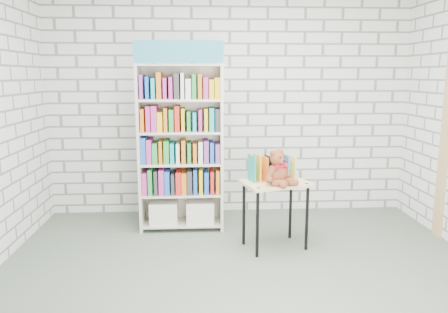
{
  "coord_description": "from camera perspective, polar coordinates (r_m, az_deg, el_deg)",
  "views": [
    {
      "loc": [
        -0.39,
        -3.49,
        1.74
      ],
      "look_at": [
        -0.13,
        0.95,
        0.91
      ],
      "focal_mm": 35.0,
      "sensor_mm": 36.0,
      "label": 1
    }
  ],
  "objects": [
    {
      "name": "teddy_bear",
      "position": [
        4.28,
        7.11,
        -1.85
      ],
      "size": [
        0.33,
        0.32,
        0.34
      ],
      "color": "brown",
      "rests_on": "display_table"
    },
    {
      "name": "room_shell",
      "position": [
        3.51,
        3.09,
        11.25
      ],
      "size": [
        4.52,
        4.02,
        2.81
      ],
      "color": "silver",
      "rests_on": "ground"
    },
    {
      "name": "table_books",
      "position": [
        4.47,
        6.21,
        -1.36
      ],
      "size": [
        0.48,
        0.31,
        0.27
      ],
      "color": "teal",
      "rests_on": "display_table"
    },
    {
      "name": "door_trim",
      "position": [
        5.2,
        26.91,
        1.78
      ],
      "size": [
        0.05,
        0.12,
        2.1
      ],
      "primitive_type": "cube",
      "color": "tan",
      "rests_on": "ground"
    },
    {
      "name": "ground",
      "position": [
        3.92,
        2.82,
        -15.81
      ],
      "size": [
        4.5,
        4.5,
        0.0
      ],
      "primitive_type": "plane",
      "color": "#505D4E",
      "rests_on": "ground"
    },
    {
      "name": "display_table",
      "position": [
        4.43,
        6.73,
        -4.52
      ],
      "size": [
        0.74,
        0.61,
        0.69
      ],
      "color": "#DFC785",
      "rests_on": "ground"
    },
    {
      "name": "bookshelf",
      "position": [
        4.91,
        -5.64,
        1.33
      ],
      "size": [
        0.93,
        0.36,
        2.1
      ],
      "color": "beige",
      "rests_on": "ground"
    }
  ]
}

